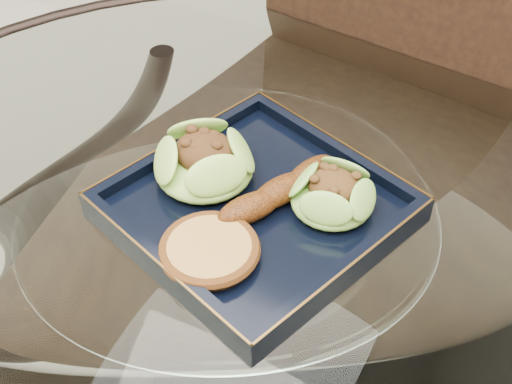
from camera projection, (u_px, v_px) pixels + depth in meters
The scene contains 7 objects.
dining_table at pixel (232, 334), 0.87m from camera, with size 1.13×1.13×0.77m.
dining_chair at pixel (339, 187), 1.11m from camera, with size 0.47×0.47×1.01m.
navy_plate at pixel (256, 212), 0.78m from camera, with size 0.27×0.27×0.02m, color black.
lettuce_wrap_left at pixel (204, 164), 0.79m from camera, with size 0.11×0.11×0.04m, color olive.
lettuce_wrap_right at pixel (332, 197), 0.76m from camera, with size 0.09×0.09×0.03m, color olive.
roasted_plantain at pixel (280, 191), 0.77m from camera, with size 0.15×0.03×0.03m, color #6A2F0B.
crumb_patty at pixel (209, 251), 0.71m from camera, with size 0.09×0.09×0.02m, color #C89042.
Camera 1 is at (0.27, -0.43, 1.32)m, focal length 50.00 mm.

